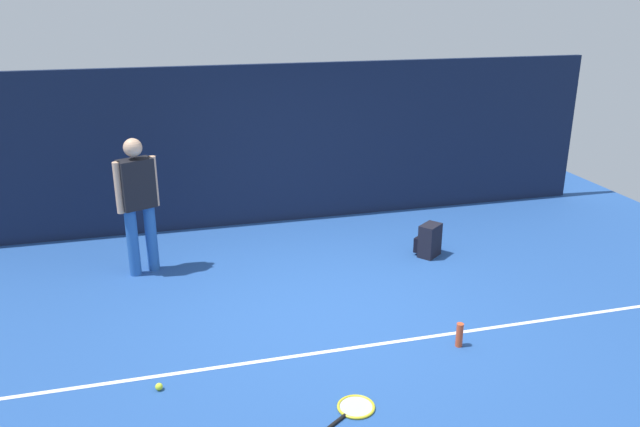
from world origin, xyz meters
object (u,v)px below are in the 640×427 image
water_bottle (459,335)px  backpack (429,241)px  tennis_player (138,198)px  tennis_ball_near_player (159,387)px  tennis_racket (354,408)px

water_bottle → backpack: bearing=73.6°
tennis_player → tennis_ball_near_player: size_ratio=25.76×
tennis_player → tennis_ball_near_player: tennis_player is taller
tennis_racket → backpack: bearing=21.3°
tennis_racket → tennis_ball_near_player: size_ratio=9.18×
tennis_racket → water_bottle: (1.31, 0.69, 0.11)m
tennis_player → tennis_racket: size_ratio=2.81×
tennis_player → backpack: tennis_player is taller
water_bottle → tennis_racket: bearing=-152.3°
tennis_racket → backpack: backpack is taller
tennis_player → water_bottle: size_ratio=6.84×
backpack → tennis_player: bearing=-44.6°
tennis_ball_near_player → water_bottle: (2.88, -0.02, 0.09)m
tennis_player → tennis_racket: bearing=93.7°
tennis_ball_near_player → water_bottle: size_ratio=0.27×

